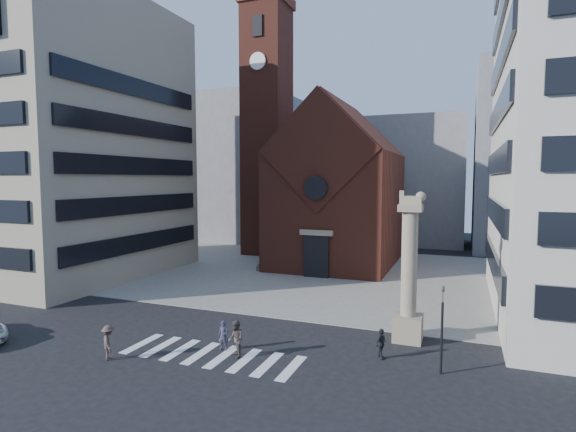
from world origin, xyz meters
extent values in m
plane|color=black|center=(0.00, 0.00, 0.00)|extent=(120.00, 120.00, 0.00)
cube|color=#9C968E|center=(0.00, 19.00, 0.03)|extent=(46.00, 30.00, 0.05)
cube|color=maroon|center=(0.00, 25.00, 6.00)|extent=(12.00, 16.00, 12.00)
cube|color=maroon|center=(0.00, 25.40, 12.00)|extent=(12.00, 15.40, 12.00)
cube|color=maroon|center=(0.00, 17.05, 12.00)|extent=(11.76, 0.50, 11.76)
cylinder|color=black|center=(0.00, 16.60, 8.50)|extent=(2.20, 0.30, 2.20)
cube|color=black|center=(0.00, 16.85, 2.00)|extent=(2.40, 0.30, 4.00)
cube|color=gray|center=(0.00, 16.80, 4.30)|extent=(3.20, 0.40, 0.50)
cube|color=maroon|center=(-10.00, 28.00, 15.00)|extent=(5.00, 5.00, 30.00)
cube|color=maroon|center=(-10.00, 28.00, 30.60)|extent=(5.50, 5.50, 1.20)
cylinder|color=white|center=(-10.00, 25.40, 23.00)|extent=(2.00, 0.20, 2.00)
cube|color=black|center=(-10.00, 25.40, 27.00)|extent=(1.20, 0.20, 2.40)
cube|color=gray|center=(-24.00, 10.00, 13.00)|extent=(18.00, 20.00, 26.00)
cube|color=gray|center=(-20.00, 40.00, 11.00)|extent=(16.00, 14.00, 22.00)
cube|color=gray|center=(6.00, 45.00, 9.00)|extent=(14.00, 12.00, 18.00)
cube|color=gray|center=(22.00, 42.00, 12.00)|extent=(16.00, 14.00, 24.00)
cube|color=gray|center=(10.00, 3.00, 0.75)|extent=(1.60, 1.60, 1.50)
cylinder|color=gray|center=(10.00, 3.00, 4.50)|extent=(0.90, 0.90, 6.00)
cube|color=gray|center=(10.00, 3.00, 7.70)|extent=(1.30, 1.30, 0.40)
cube|color=gray|center=(10.00, 3.00, 8.10)|extent=(1.20, 0.50, 0.55)
sphere|color=gray|center=(10.55, 3.00, 8.35)|extent=(0.56, 0.56, 0.56)
cube|color=gray|center=(9.50, 3.00, 8.50)|extent=(0.25, 0.15, 0.35)
cylinder|color=black|center=(12.00, -1.00, 1.75)|extent=(0.12, 0.12, 3.50)
imported|color=black|center=(12.00, -1.00, 3.90)|extent=(0.13, 0.16, 0.80)
imported|color=#343145|center=(0.79, -2.14, 0.81)|extent=(0.62, 0.44, 1.61)
imported|color=#4C403C|center=(1.90, -2.80, 0.98)|extent=(1.15, 1.20, 1.95)
imported|color=#23232A|center=(9.00, -0.21, 0.80)|extent=(0.67, 1.01, 1.59)
imported|color=#4E3B34|center=(-4.10, -5.45, 0.90)|extent=(1.31, 1.29, 1.80)
imported|color=black|center=(-6.27, 17.99, 0.51)|extent=(0.77, 1.79, 0.92)
imported|color=black|center=(-4.59, 17.99, 0.56)|extent=(0.63, 1.73, 1.02)
imported|color=black|center=(-2.91, 17.99, 0.51)|extent=(0.77, 1.79, 0.92)
imported|color=black|center=(-1.24, 17.99, 0.56)|extent=(0.63, 1.73, 1.02)
imported|color=black|center=(0.44, 17.99, 0.51)|extent=(0.77, 1.79, 0.92)
imported|color=black|center=(2.11, 17.99, 0.56)|extent=(0.63, 1.73, 1.02)
camera|label=1|loc=(12.77, -23.06, 9.33)|focal=28.00mm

